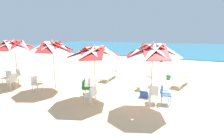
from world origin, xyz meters
The scene contains 22 objects.
ground_plane centered at (0.00, 0.00, 0.00)m, with size 80.00×80.00×0.00m, color beige.
sea centered at (0.00, 30.92, 0.05)m, with size 80.00×36.00×0.10m, color teal.
surf_foam centered at (0.00, 12.62, 0.01)m, with size 80.00×0.70×0.01m, color white.
beach_umbrella_0 centered at (-0.33, -2.10, 2.44)m, with size 2.31×2.31×2.84m.
plastic_chair_0 centered at (0.15, -1.45, 0.50)m, with size 0.57×0.54×0.87m.
plastic_chair_1 centered at (-0.32, -1.61, 0.50)m, with size 0.56×0.58×0.87m.
beach_umbrella_1 centered at (-2.92, -2.37, 2.30)m, with size 2.49×2.49×2.65m.
plastic_chair_2 centered at (-3.56, -1.68, 0.50)m, with size 0.63×0.63×0.87m.
plastic_chair_3 centered at (-3.55, -2.22, 0.50)m, with size 0.58×0.55×0.87m.
plastic_chair_4 centered at (-2.79, -2.95, 0.50)m, with size 0.49×0.47×0.87m.
beach_umbrella_2 centered at (-5.81, -2.00, 2.42)m, with size 2.35×2.35×2.80m.
plastic_chair_5 centered at (-6.41, -2.79, 0.50)m, with size 0.52×0.49×0.87m.
beach_umbrella_3 centered at (-8.62, -2.26, 2.45)m, with size 2.58×2.58×2.83m.
plastic_chair_6 centered at (-9.12, -2.01, 0.50)m, with size 0.48×0.50×0.87m.
plastic_chair_7 centered at (-8.18, -2.95, 0.50)m, with size 0.51×0.48×0.87m.
plastic_chair_8 centered at (-9.17, -2.58, 0.50)m, with size 0.52×0.55×0.87m.
sun_lounger_0 centered at (0.64, 1.78, 0.28)m, with size 1.12×2.23×0.62m.
sun_lounger_1 centered at (-1.19, 0.67, 0.28)m, with size 0.76×2.18×0.62m.
sun_lounger_2 centered at (-3.93, 1.26, 0.28)m, with size 0.66×2.15×0.62m.
cooler_box centered at (-0.82, -1.04, 0.20)m, with size 0.50×0.34×0.40m.
beach_ball centered at (-0.17, 3.02, 0.17)m, with size 0.35×0.35×0.35m, color #2D8C4C.
beachgoer_seated centered at (-1.82, 10.64, 0.29)m, with size 0.30×0.93×0.92m.
Camera 1 is at (1.02, -8.88, 3.13)m, focal length 26.62 mm.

